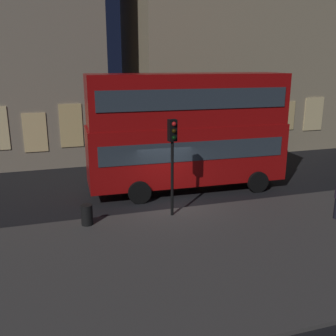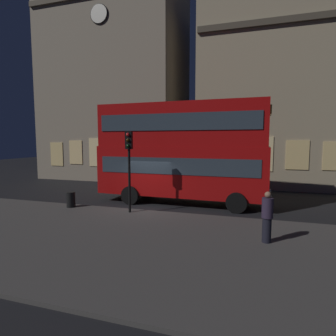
# 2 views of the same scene
# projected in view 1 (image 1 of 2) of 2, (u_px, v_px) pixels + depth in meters

# --- Properties ---
(ground_plane) EXTENTS (80.00, 80.00, 0.00)m
(ground_plane) POSITION_uv_depth(u_px,v_px,m) (170.00, 207.00, 16.97)
(ground_plane) COLOR black
(sidewalk_slab) EXTENTS (44.00, 8.21, 0.12)m
(sidewalk_slab) POSITION_uv_depth(u_px,v_px,m) (211.00, 254.00, 12.70)
(sidewalk_slab) COLOR #423F3D
(sidewalk_slab) RESTS_ON ground
(building_plain_facade) EXTENTS (14.59, 9.30, 14.70)m
(building_plain_facade) POSITION_uv_depth(u_px,v_px,m) (228.00, 46.00, 28.68)
(building_plain_facade) COLOR tan
(building_plain_facade) RESTS_ON ground
(double_decker_bus) EXTENTS (9.80, 2.96, 5.70)m
(double_decker_bus) POSITION_uv_depth(u_px,v_px,m) (187.00, 128.00, 18.38)
(double_decker_bus) COLOR #9E0C0C
(double_decker_bus) RESTS_ON ground
(traffic_light_near_kerb) EXTENTS (0.35, 0.38, 3.96)m
(traffic_light_near_kerb) POSITION_uv_depth(u_px,v_px,m) (172.00, 148.00, 15.00)
(traffic_light_near_kerb) COLOR black
(traffic_light_near_kerb) RESTS_ON sidewalk_slab
(litter_bin) EXTENTS (0.45, 0.45, 0.81)m
(litter_bin) POSITION_uv_depth(u_px,v_px,m) (87.00, 215.00, 14.75)
(litter_bin) COLOR black
(litter_bin) RESTS_ON sidewalk_slab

